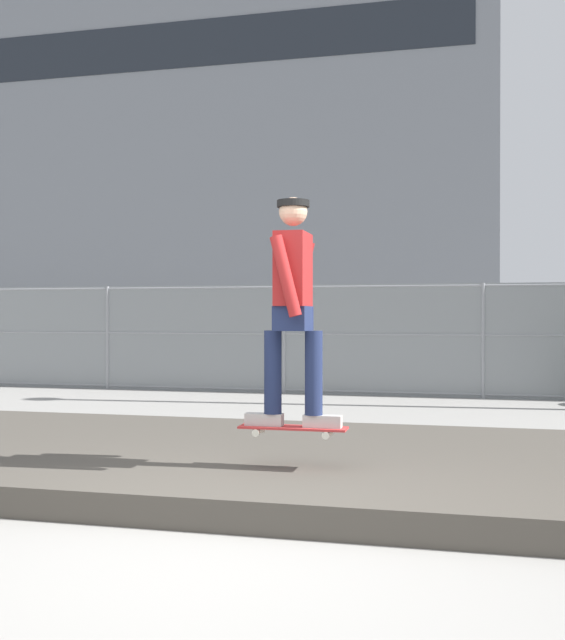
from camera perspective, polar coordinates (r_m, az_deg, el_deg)
The scene contains 8 objects.
ground_plane at distance 4.45m, azimuth -5.78°, elevation -17.26°, with size 120.00×120.00×0.00m, color gray.
gravel_berm at distance 6.48m, azimuth 0.86°, elevation -10.65°, with size 10.65×3.50×0.21m, color #4C473F.
skateboard at distance 5.67m, azimuth 0.80°, elevation -8.08°, with size 0.80×0.21×0.07m.
skater at distance 5.61m, azimuth 0.80°, elevation 1.71°, with size 0.72×0.58×1.69m.
chain_fence at distance 12.71m, azimuth 7.33°, elevation -1.45°, with size 16.46×0.06×1.85m.
parked_car_near at distance 16.51m, azimuth -5.68°, elevation -1.34°, with size 4.51×2.16×1.66m.
parked_car_mid at distance 15.55m, azimuth 13.10°, elevation -1.46°, with size 4.52×2.20×1.66m.
library_building at distance 47.86m, azimuth -2.70°, elevation 14.22°, with size 29.23×12.13×25.48m.
Camera 1 is at (1.42, -4.00, 1.36)m, focal length 42.87 mm.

